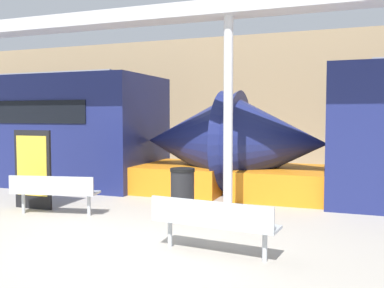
% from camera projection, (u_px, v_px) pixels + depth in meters
% --- Properties ---
extents(ground_plane, '(60.00, 60.00, 0.00)m').
position_uv_depth(ground_plane, '(118.00, 247.00, 6.47)').
color(ground_plane, '#A8A093').
extents(station_wall, '(56.00, 0.20, 5.00)m').
position_uv_depth(station_wall, '(257.00, 102.00, 15.94)').
color(station_wall, '#9E8460').
rests_on(station_wall, ground_plane).
extents(bench_near, '(1.89, 0.64, 0.80)m').
position_uv_depth(bench_near, '(213.00, 220.00, 6.05)').
color(bench_near, '#ADB2B7').
rests_on(bench_near, ground_plane).
extents(bench_far, '(1.81, 0.79, 0.80)m').
position_uv_depth(bench_far, '(54.00, 190.00, 8.51)').
color(bench_far, '#ADB2B7').
rests_on(bench_far, ground_plane).
extents(trash_bin, '(0.47, 0.47, 1.00)m').
position_uv_depth(trash_bin, '(182.00, 194.00, 8.09)').
color(trash_bin, black).
rests_on(trash_bin, ground_plane).
extents(poster_board, '(0.91, 0.07, 1.68)m').
position_uv_depth(poster_board, '(33.00, 169.00, 9.11)').
color(poster_board, black).
rests_on(poster_board, ground_plane).
extents(support_column_near, '(0.19, 0.19, 3.90)m').
position_uv_depth(support_column_near, '(228.00, 118.00, 8.34)').
color(support_column_near, silver).
rests_on(support_column_near, ground_plane).
extents(canopy_beam, '(28.00, 0.60, 0.28)m').
position_uv_depth(canopy_beam, '(229.00, 9.00, 8.20)').
color(canopy_beam, '#B7B7BC').
rests_on(canopy_beam, support_column_near).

